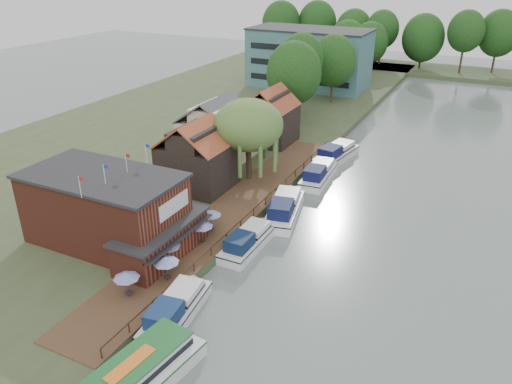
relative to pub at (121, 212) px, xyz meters
The scene contains 27 objects.
ground 14.79m from the pub, ahead, with size 260.00×260.00×0.00m, color #566460.
land_bank 39.61m from the pub, 113.96° to the left, with size 50.00×140.00×1.00m, color #384728.
quay_deck 13.04m from the pub, 61.39° to the left, with size 6.00×50.00×0.10m, color #47301E.
quay_rail 14.76m from the pub, 52.89° to the left, with size 0.20×49.00×1.00m, color black, non-canonical shape.
pub is the anchor object (origin of this frame).
hotel_block 71.49m from the pub, 96.43° to the left, with size 25.40×12.40×12.30m, color #38666B, non-canonical shape.
cottage_a 15.05m from the pub, 93.81° to the left, with size 8.60×7.60×8.50m, color black, non-canonical shape.
cottage_b 25.33m from the pub, 99.09° to the left, with size 9.60×8.60×8.50m, color beige, non-canonical shape.
cottage_c 34.01m from the pub, 90.00° to the left, with size 7.60×7.60×8.50m, color black, non-canonical shape.
willow 20.36m from the pub, 80.07° to the left, with size 8.60×8.60×10.43m, color #476B2D, non-canonical shape.
umbrella_0 8.97m from the pub, 48.36° to the right, with size 2.23×2.23×2.38m, color navy, non-canonical shape.
umbrella_1 8.29m from the pub, 23.26° to the right, with size 2.35×2.35×2.38m, color #1B4397, non-canonical shape.
umbrella_2 6.42m from the pub, ahead, with size 2.36×2.36×2.38m, color #1B4A97, non-canonical shape.
umbrella_3 7.94m from the pub, 28.70° to the left, with size 2.34×2.34×2.38m, color navy, non-canonical shape.
umbrella_4 9.05m from the pub, 44.58° to the left, with size 2.20×2.20×2.38m, color navy, non-canonical shape.
cruiser_0 12.21m from the pub, 30.41° to the right, with size 3.18×9.85×2.39m, color silver, non-canonical shape.
cruiser_1 12.66m from the pub, 31.28° to the left, with size 3.11×9.63×2.32m, color white, non-canonical shape.
cruiser_2 18.36m from the pub, 52.80° to the left, with size 3.51×10.83×2.66m, color white, non-canonical shape.
cruiser_3 28.11m from the pub, 66.91° to the left, with size 3.34×10.32×2.52m, color white, non-canonical shape.
cruiser_4 35.61m from the pub, 72.39° to the left, with size 3.44×10.64×2.61m, color silver, non-canonical shape.
swan 17.27m from the pub, 45.56° to the right, with size 0.44×0.44×0.44m, color white.
bank_tree_0 43.49m from the pub, 90.28° to the left, with size 8.98×8.98×13.94m, color #143811, non-canonical shape.
bank_tree_1 51.00m from the pub, 92.13° to the left, with size 7.66×7.66×14.25m, color #143811, non-canonical shape.
bank_tree_2 60.39m from the pub, 89.12° to the left, with size 8.57×8.57×13.01m, color #143811, non-canonical shape.
bank_tree_3 80.70m from the pub, 91.87° to the left, with size 8.86×8.86×13.38m, color #143811, non-canonical shape.
bank_tree_4 87.54m from the pub, 92.83° to the left, with size 6.04×6.04×10.06m, color #143811, non-canonical shape.
bank_tree_5 95.33m from the pub, 90.65° to the left, with size 8.85×8.85×11.64m, color #143811, non-canonical shape.
Camera 1 is at (16.46, -33.25, 26.85)m, focal length 35.00 mm.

